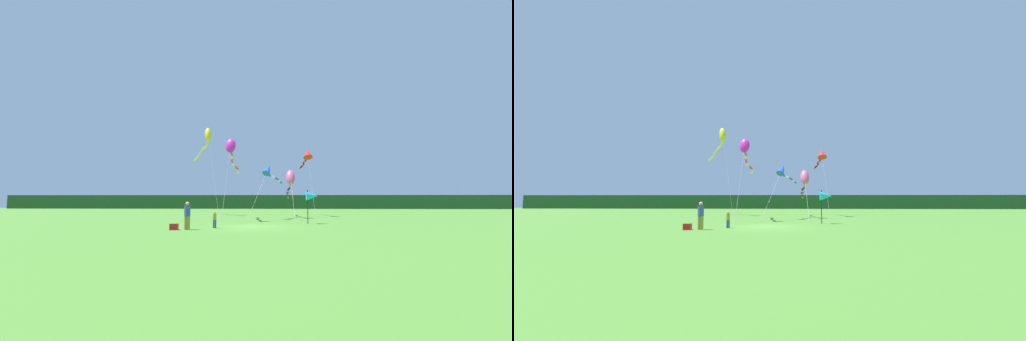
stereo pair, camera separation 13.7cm
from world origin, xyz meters
TOP-DOWN VIEW (x-y plane):
  - ground_plane at (0.00, 0.00)m, footprint 120.00×120.00m
  - distant_treeline at (0.00, 45.00)m, footprint 108.00×3.64m
  - person_adult at (-3.94, -2.22)m, footprint 0.38×0.38m
  - person_child at (-2.43, -1.07)m, footprint 0.24×0.24m
  - cooler_box at (-4.70, -2.42)m, footprint 0.48×0.37m
  - banner_flag_pole at (4.46, 2.97)m, footprint 0.90×0.70m
  - kite_magenta at (-2.20, 6.19)m, footprint 0.95×9.53m
  - kite_yellow at (-6.29, 15.52)m, footprint 5.00×9.35m
  - kite_red at (5.48, 14.09)m, footprint 1.19×7.38m
  - kite_rainbow at (3.33, 10.98)m, footprint 0.90×10.73m
  - kite_blue at (1.16, 9.03)m, footprint 3.32×6.72m

SIDE VIEW (x-z plane):
  - ground_plane at x=0.00m, z-range 0.00..0.00m
  - cooler_box at x=-4.70m, z-range 0.00..0.38m
  - person_child at x=-2.43m, z-range 0.06..1.15m
  - person_adult at x=-3.94m, z-range 0.10..1.81m
  - distant_treeline at x=0.00m, z-range 0.00..2.80m
  - banner_flag_pole at x=4.46m, z-range 0.82..3.42m
  - kite_rainbow at x=3.33m, z-range 1.33..6.39m
  - kite_blue at x=1.16m, z-range 1.91..7.41m
  - kite_magenta at x=-2.20m, z-range 2.60..9.87m
  - kite_red at x=5.48m, z-range 3.06..10.82m
  - kite_yellow at x=-6.29m, z-range 3.97..14.47m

